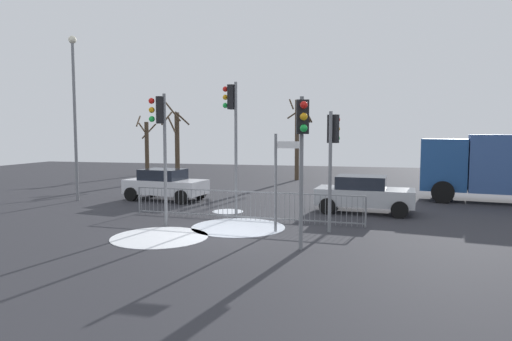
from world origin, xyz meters
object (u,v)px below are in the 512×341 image
at_px(traffic_light_rear_right, 160,130).
at_px(traffic_light_foreground_right, 302,138).
at_px(delivery_truck, 507,165).
at_px(bare_tree_left, 298,136).
at_px(car_white_trailing, 165,184).
at_px(traffic_light_mid_right, 232,119).
at_px(bare_tree_right, 147,146).
at_px(direction_sign_post, 277,177).
at_px(street_lamp, 74,102).
at_px(bare_tree_centre, 177,141).
at_px(traffic_light_mid_left, 333,144).
at_px(car_silver_mid, 364,193).

bearing_deg(traffic_light_rear_right, traffic_light_foreground_right, -140.75).
bearing_deg(delivery_truck, bare_tree_left, -26.33).
bearing_deg(car_white_trailing, traffic_light_mid_right, -30.54).
bearing_deg(bare_tree_left, bare_tree_right, 173.74).
height_order(traffic_light_foreground_right, car_white_trailing, traffic_light_foreground_right).
xyz_separation_m(direction_sign_post, street_lamp, (-10.42, 4.39, 2.81)).
distance_m(direction_sign_post, bare_tree_centre, 18.48).
relative_size(bare_tree_centre, bare_tree_right, 1.18).
relative_size(traffic_light_mid_left, delivery_truck, 0.53).
xyz_separation_m(traffic_light_rear_right, car_silver_mid, (6.69, 4.37, -2.53)).
bearing_deg(direction_sign_post, delivery_truck, 42.57).
xyz_separation_m(traffic_light_mid_left, bare_tree_centre, (-11.88, 14.87, -0.26)).
xyz_separation_m(delivery_truck, bare_tree_left, (-10.70, 7.67, 1.20)).
height_order(traffic_light_rear_right, car_white_trailing, traffic_light_rear_right).
bearing_deg(bare_tree_centre, traffic_light_rear_right, -68.18).
bearing_deg(car_white_trailing, bare_tree_right, 128.66).
relative_size(traffic_light_foreground_right, bare_tree_left, 0.76).
distance_m(traffic_light_mid_right, street_lamp, 8.67).
distance_m(direction_sign_post, bare_tree_right, 22.07).
bearing_deg(street_lamp, traffic_light_mid_right, -15.62).
relative_size(street_lamp, bare_tree_right, 1.69).
distance_m(delivery_truck, bare_tree_left, 13.22).
bearing_deg(car_silver_mid, car_white_trailing, 177.21).
xyz_separation_m(car_silver_mid, car_white_trailing, (-9.17, 1.22, 0.00)).
height_order(traffic_light_mid_left, traffic_light_rear_right, traffic_light_rear_right).
distance_m(traffic_light_mid_left, direction_sign_post, 2.07).
distance_m(traffic_light_foreground_right, traffic_light_mid_right, 5.32).
height_order(traffic_light_mid_left, bare_tree_left, bare_tree_left).
relative_size(delivery_truck, bare_tree_left, 1.35).
distance_m(car_white_trailing, bare_tree_left, 11.78).
xyz_separation_m(traffic_light_rear_right, car_white_trailing, (-2.49, 5.59, -2.53)).
xyz_separation_m(traffic_light_foreground_right, car_white_trailing, (-7.58, 7.69, -2.28)).
bearing_deg(traffic_light_rear_right, car_white_trailing, -4.38).
height_order(traffic_light_foreground_right, street_lamp, street_lamp).
bearing_deg(traffic_light_mid_left, bare_tree_right, 155.99).
bearing_deg(delivery_truck, traffic_light_foreground_right, 62.83).
xyz_separation_m(traffic_light_mid_right, car_white_trailing, (-4.39, 3.49, -2.92)).
distance_m(traffic_light_mid_left, bare_tree_left, 15.99).
distance_m(traffic_light_mid_right, car_white_trailing, 6.32).
relative_size(car_silver_mid, car_white_trailing, 0.98).
bearing_deg(street_lamp, traffic_light_rear_right, -34.64).
height_order(traffic_light_foreground_right, traffic_light_rear_right, traffic_light_rear_right).
bearing_deg(car_white_trailing, traffic_light_rear_right, -58.08).
bearing_deg(traffic_light_foreground_right, delivery_truck, -141.91).
distance_m(car_white_trailing, street_lamp, 5.59).
distance_m(traffic_light_foreground_right, direction_sign_post, 2.72).
bearing_deg(bare_tree_centre, traffic_light_mid_left, -51.37).
bearing_deg(traffic_light_rear_right, traffic_light_mid_left, -112.78).
height_order(traffic_light_mid_right, bare_tree_left, bare_tree_left).
distance_m(traffic_light_rear_right, bare_tree_centre, 16.63).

